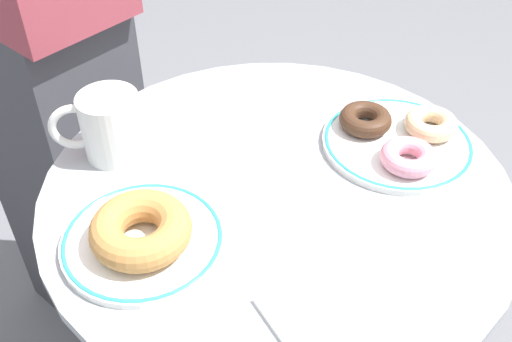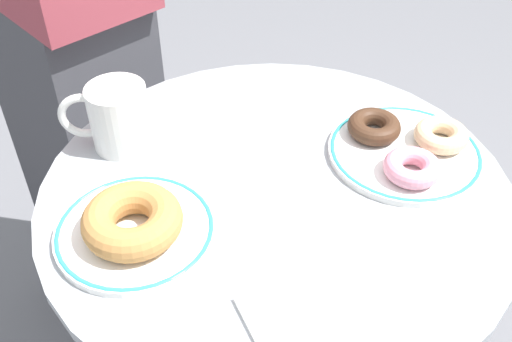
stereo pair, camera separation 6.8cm
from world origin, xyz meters
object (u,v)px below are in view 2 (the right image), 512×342
cafe_table (273,282)px  person_figure (60,17)px  donut_old_fashioned (132,220)px  donut_chocolate (374,126)px  paper_napkin (308,315)px  plate_left (135,231)px  plate_right (405,152)px  donut_glazed (441,135)px  coffee_mug (117,117)px  donut_pink_frosted (412,167)px

cafe_table → person_figure: 0.64m
donut_old_fashioned → donut_chocolate: (0.39, 0.06, -0.01)m
donut_chocolate → person_figure: person_figure is taller
donut_old_fashioned → paper_napkin: donut_old_fashioned is taller
cafe_table → plate_left: size_ratio=3.69×
cafe_table → donut_chocolate: size_ratio=9.46×
plate_right → donut_glazed: bearing=-5.6°
plate_left → paper_napkin: bearing=-53.3°
cafe_table → coffee_mug: (-0.18, 0.18, 0.26)m
donut_glazed → person_figure: size_ratio=0.05×
donut_chocolate → paper_napkin: size_ratio=0.58×
plate_left → donut_glazed: donut_glazed is taller
plate_right → donut_old_fashioned: bearing=-178.6°
cafe_table → donut_pink_frosted: 0.30m
cafe_table → plate_left: (-0.20, -0.01, 0.22)m
coffee_mug → person_figure: person_figure is taller
donut_chocolate → coffee_mug: 0.39m
donut_glazed → person_figure: person_figure is taller
donut_glazed → person_figure: (-0.47, 0.56, 0.02)m
donut_pink_frosted → cafe_table: bearing=161.3°
plate_left → coffee_mug: coffee_mug is taller
cafe_table → coffee_mug: 0.36m
cafe_table → paper_napkin: (-0.06, -0.21, 0.21)m
person_figure → paper_napkin: bearing=-78.9°
cafe_table → donut_chocolate: bearing=13.1°
donut_old_fashioned → person_figure: 0.57m
donut_chocolate → coffee_mug: size_ratio=0.62×
paper_napkin → donut_chocolate: bearing=47.1°
plate_right → donut_chocolate: bearing=115.1°
paper_napkin → coffee_mug: 0.41m
donut_old_fashioned → donut_pink_frosted: bearing=-6.1°
plate_left → donut_chocolate: bearing=8.0°
cafe_table → donut_old_fashioned: 0.32m
donut_old_fashioned → donut_chocolate: donut_old_fashioned is taller
donut_old_fashioned → person_figure: (0.00, 0.57, 0.01)m
paper_napkin → plate_right: bearing=37.9°
coffee_mug → person_figure: (-0.03, 0.37, -0.01)m
cafe_table → paper_napkin: 0.31m
donut_chocolate → paper_napkin: 0.35m
donut_pink_frosted → paper_napkin: size_ratio=0.58×
donut_old_fashioned → donut_pink_frosted: (0.39, -0.04, -0.01)m
donut_old_fashioned → coffee_mug: 0.20m
plate_right → coffee_mug: (-0.38, 0.19, 0.04)m
plate_left → donut_chocolate: donut_chocolate is taller
donut_pink_frosted → person_figure: person_figure is taller
paper_napkin → coffee_mug: size_ratio=1.07×
donut_old_fashioned → donut_glazed: 0.47m
donut_glazed → paper_napkin: 0.37m
plate_left → person_figure: 0.56m
donut_glazed → plate_left: bearing=179.6°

